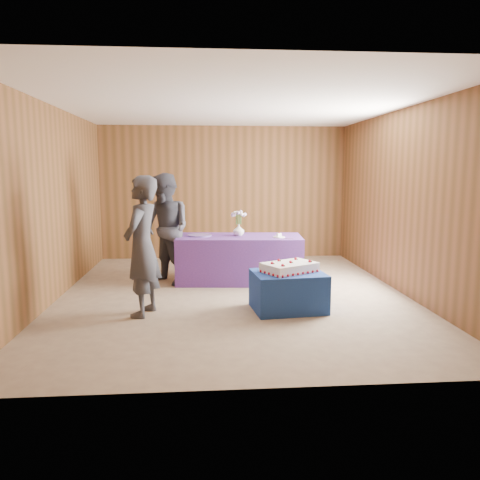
{
  "coord_description": "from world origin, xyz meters",
  "views": [
    {
      "loc": [
        -0.43,
        -6.65,
        1.8
      ],
      "look_at": [
        0.11,
        0.1,
        0.79
      ],
      "focal_mm": 35.0,
      "sensor_mm": 36.0,
      "label": 1
    }
  ],
  "objects": [
    {
      "name": "platter",
      "position": [
        -0.49,
        0.9,
        0.76
      ],
      "size": [
        0.52,
        0.52,
        0.02
      ],
      "primitive_type": "cylinder",
      "rotation": [
        0.0,
        0.0,
        -0.44
      ],
      "color": "#684F9F",
      "rests_on": "serving_table"
    },
    {
      "name": "vase",
      "position": [
        0.14,
        0.86,
        0.84
      ],
      "size": [
        0.22,
        0.22,
        0.19
      ],
      "primitive_type": "imported",
      "rotation": [
        0.0,
        0.0,
        0.24
      ],
      "color": "silver",
      "rests_on": "serving_table"
    },
    {
      "name": "cake_table",
      "position": [
        0.66,
        -0.81,
        0.25
      ],
      "size": [
        0.97,
        0.8,
        0.5
      ],
      "primitive_type": "cube",
      "rotation": [
        0.0,
        0.0,
        0.11
      ],
      "color": "#1B3F97",
      "rests_on": "ground"
    },
    {
      "name": "knife",
      "position": [
        0.85,
        0.48,
        0.75
      ],
      "size": [
        0.25,
        0.13,
        0.0
      ],
      "primitive_type": "cube",
      "rotation": [
        0.0,
        0.0,
        -0.43
      ],
      "color": "silver",
      "rests_on": "serving_table"
    },
    {
      "name": "room_shell",
      "position": [
        0.0,
        0.0,
        1.8
      ],
      "size": [
        5.04,
        6.04,
        2.72
      ],
      "color": "brown",
      "rests_on": "ground"
    },
    {
      "name": "plate",
      "position": [
        0.77,
        0.64,
        0.76
      ],
      "size": [
        0.21,
        0.21,
        0.01
      ],
      "primitive_type": "cylinder",
      "rotation": [
        0.0,
        0.0,
        0.11
      ],
      "color": "white",
      "rests_on": "serving_table"
    },
    {
      "name": "ground",
      "position": [
        0.0,
        0.0,
        0.0
      ],
      "size": [
        6.0,
        6.0,
        0.0
      ],
      "primitive_type": "plane",
      "color": "gray",
      "rests_on": "ground"
    },
    {
      "name": "flower_spray",
      "position": [
        0.14,
        0.86,
        1.1
      ],
      "size": [
        0.26,
        0.26,
        0.2
      ],
      "color": "#2D6528",
      "rests_on": "vase"
    },
    {
      "name": "serving_table",
      "position": [
        0.16,
        0.84,
        0.38
      ],
      "size": [
        2.07,
        1.07,
        0.75
      ],
      "primitive_type": "cube",
      "rotation": [
        0.0,
        0.0,
        -0.08
      ],
      "color": "#62328A",
      "rests_on": "ground"
    },
    {
      "name": "sheet_cake",
      "position": [
        0.68,
        -0.78,
        0.56
      ],
      "size": [
        0.82,
        0.74,
        0.16
      ],
      "rotation": [
        0.0,
        0.0,
        0.51
      ],
      "color": "white",
      "rests_on": "cake_table"
    },
    {
      "name": "guest_right",
      "position": [
        -1.02,
        0.75,
        0.88
      ],
      "size": [
        1.07,
        1.09,
        1.77
      ],
      "primitive_type": "imported",
      "rotation": [
        0.0,
        0.0,
        -0.84
      ],
      "color": "#353640",
      "rests_on": "ground"
    },
    {
      "name": "cake_slice",
      "position": [
        0.77,
        0.64,
        0.79
      ],
      "size": [
        0.08,
        0.08,
        0.08
      ],
      "rotation": [
        0.0,
        0.0,
        0.35
      ],
      "color": "white",
      "rests_on": "plate"
    },
    {
      "name": "guest_left",
      "position": [
        -1.19,
        -0.87,
        0.87
      ],
      "size": [
        0.57,
        0.72,
        1.75
      ],
      "primitive_type": "imported",
      "rotation": [
        0.0,
        0.0,
        -1.84
      ],
      "color": "#34353D",
      "rests_on": "ground"
    }
  ]
}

